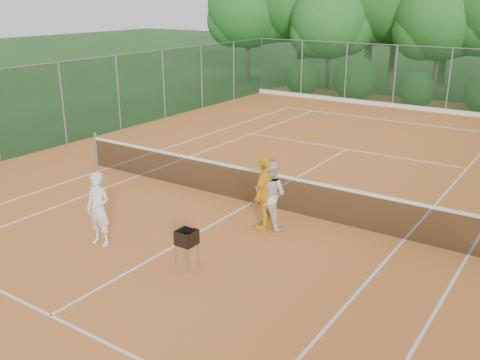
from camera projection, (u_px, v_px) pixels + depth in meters
name	position (u px, v px, depth m)	size (l,w,h in m)	color
ground	(251.00, 204.00, 14.24)	(120.00, 120.00, 0.00)	#204819
clay_court	(251.00, 203.00, 14.24)	(18.00, 36.00, 0.02)	orange
tennis_net	(251.00, 185.00, 14.07)	(11.97, 0.10, 1.10)	gray
player_white	(99.00, 209.00, 11.64)	(0.61, 0.40, 1.66)	white
player_center_grp	(270.00, 194.00, 12.47)	(0.81, 0.63, 1.70)	silver
player_yellow	(266.00, 193.00, 12.40)	(1.05, 0.44, 1.80)	yellow
ball_hopper	(187.00, 238.00, 10.64)	(0.36, 0.36, 0.82)	gray
stray_ball_a	(319.00, 117.00, 24.25)	(0.07, 0.07, 0.07)	yellow
stray_ball_b	(384.00, 118.00, 23.99)	(0.07, 0.07, 0.07)	#BDD832
stray_ball_c	(395.00, 132.00, 21.50)	(0.07, 0.07, 0.07)	yellow
court_markings	(251.00, 203.00, 14.24)	(11.03, 23.83, 0.01)	white
fence_back	(421.00, 79.00, 25.52)	(18.07, 0.07, 3.00)	#19381E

